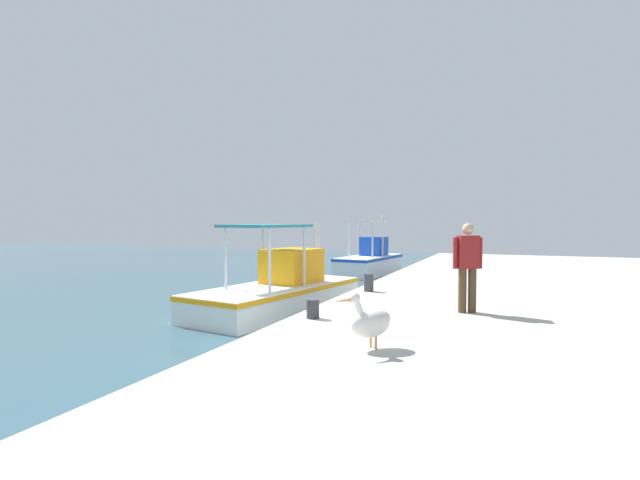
{
  "coord_description": "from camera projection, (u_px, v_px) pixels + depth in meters",
  "views": [
    {
      "loc": [
        -9.15,
        -3.87,
        2.6
      ],
      "look_at": [
        5.75,
        2.19,
        1.95
      ],
      "focal_mm": 26.85,
      "sensor_mm": 36.0,
      "label": 1
    }
  ],
  "objects": [
    {
      "name": "mooring_bollard_second",
      "position": [
        313.0,
        309.0,
        8.82
      ],
      "size": [
        0.24,
        0.24,
        0.35
      ],
      "primitive_type": "cylinder",
      "color": "#333338",
      "rests_on": "quay_pier"
    },
    {
      "name": "fishing_boat_third",
      "position": [
        370.0,
        261.0,
        23.23
      ],
      "size": [
        4.83,
        2.3,
        3.01
      ],
      "color": "white",
      "rests_on": "ground"
    },
    {
      "name": "pelican",
      "position": [
        371.0,
        320.0,
        6.71
      ],
      "size": [
        0.88,
        0.74,
        0.82
      ],
      "color": "tan",
      "rests_on": "quay_pier"
    },
    {
      "name": "fisherman_standing",
      "position": [
        468.0,
        263.0,
        9.35
      ],
      "size": [
        0.4,
        0.54,
        1.75
      ],
      "color": "#4C3823",
      "rests_on": "quay_pier"
    },
    {
      "name": "fishing_boat_second",
      "position": [
        280.0,
        290.0,
        13.83
      ],
      "size": [
        6.18,
        3.17,
        2.56
      ],
      "color": "white",
      "rests_on": "ground"
    },
    {
      "name": "mooring_bollard_third",
      "position": [
        369.0,
        283.0,
        12.19
      ],
      "size": [
        0.25,
        0.25,
        0.44
      ],
      "primitive_type": "cylinder",
      "color": "#333338",
      "rests_on": "quay_pier"
    },
    {
      "name": "quay_pier",
      "position": [
        584.0,
        350.0,
        8.13
      ],
      "size": [
        36.0,
        10.0,
        0.8
      ],
      "primitive_type": "cube",
      "color": "#BCB7AD",
      "rests_on": "ground"
    }
  ]
}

